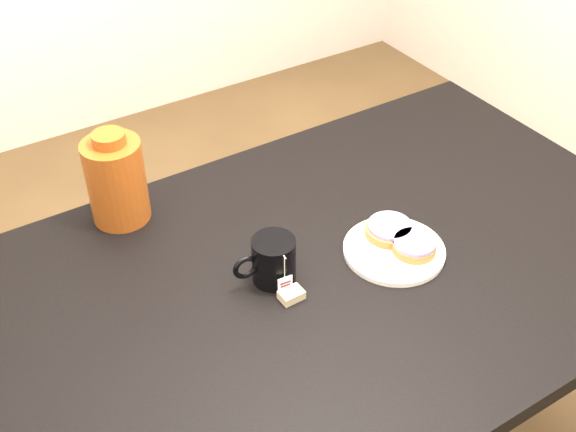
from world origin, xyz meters
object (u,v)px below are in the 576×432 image
(bagel_back, at_px, (389,229))
(bagel_front, at_px, (414,246))
(plate, at_px, (394,249))
(bagel_package, at_px, (116,180))
(mug, at_px, (273,260))
(table, at_px, (339,290))
(teabag_pouch, at_px, (291,295))

(bagel_back, bearing_deg, bagel_front, -81.44)
(plate, distance_m, bagel_back, 0.05)
(bagel_front, relative_size, bagel_package, 0.55)
(plate, distance_m, bagel_package, 0.59)
(mug, relative_size, bagel_package, 0.63)
(bagel_front, bearing_deg, mug, 161.45)
(table, height_order, bagel_front, bagel_front)
(mug, bearing_deg, plate, -9.34)
(plate, xyz_separation_m, bagel_front, (0.03, -0.03, 0.02))
(plate, height_order, bagel_package, bagel_package)
(bagel_package, bearing_deg, teabag_pouch, -66.76)
(bagel_back, bearing_deg, table, -178.33)
(bagel_back, bearing_deg, teabag_pouch, -171.51)
(bagel_back, relative_size, bagel_package, 0.67)
(plate, bearing_deg, bagel_package, 135.99)
(plate, bearing_deg, bagel_back, 65.37)
(bagel_back, xyz_separation_m, mug, (-0.27, 0.03, 0.02))
(bagel_front, height_order, bagel_package, bagel_package)
(mug, height_order, bagel_package, bagel_package)
(teabag_pouch, relative_size, bagel_package, 0.22)
(teabag_pouch, bearing_deg, table, 14.25)
(table, relative_size, bagel_front, 12.18)
(bagel_front, bearing_deg, plate, 137.10)
(table, bearing_deg, teabag_pouch, -165.75)
(teabag_pouch, bearing_deg, plate, -0.19)
(plate, distance_m, bagel_front, 0.04)
(table, xyz_separation_m, bagel_package, (-0.31, 0.37, 0.18))
(bagel_front, distance_m, teabag_pouch, 0.28)
(bagel_back, relative_size, teabag_pouch, 3.12)
(table, distance_m, bagel_back, 0.16)
(table, xyz_separation_m, bagel_front, (0.13, -0.06, 0.11))
(bagel_back, distance_m, teabag_pouch, 0.27)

